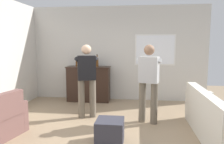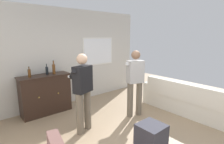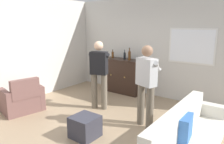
% 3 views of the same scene
% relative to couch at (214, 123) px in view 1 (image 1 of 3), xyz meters
% --- Properties ---
extents(ground, '(10.40, 10.40, 0.00)m').
position_rel_couch_xyz_m(ground, '(-1.92, 0.09, -0.33)').
color(ground, '#9E8466').
extents(wall_back_with_window, '(5.20, 0.15, 2.80)m').
position_rel_couch_xyz_m(wall_back_with_window, '(-1.88, 2.75, 1.08)').
color(wall_back_with_window, beige).
rests_on(wall_back_with_window, ground).
extents(couch, '(0.57, 2.43, 0.86)m').
position_rel_couch_xyz_m(couch, '(0.00, 0.00, 0.00)').
color(couch, silver).
rests_on(couch, ground).
extents(sideboard_cabinet, '(1.27, 0.49, 1.03)m').
position_rel_couch_xyz_m(sideboard_cabinet, '(-2.77, 2.39, 0.19)').
color(sideboard_cabinet, black).
rests_on(sideboard_cabinet, ground).
extents(bottle_wine_green, '(0.08, 0.08, 0.36)m').
position_rel_couch_xyz_m(bottle_wine_green, '(-2.51, 2.39, 0.84)').
color(bottle_wine_green, '#593314').
rests_on(bottle_wine_green, sideboard_cabinet).
extents(bottle_liquor_amber, '(0.07, 0.07, 0.27)m').
position_rel_couch_xyz_m(bottle_liquor_amber, '(-3.12, 2.39, 0.81)').
color(bottle_liquor_amber, '#593314').
rests_on(bottle_liquor_amber, sideboard_cabinet).
extents(bottle_spirits_clear, '(0.07, 0.07, 0.29)m').
position_rel_couch_xyz_m(bottle_spirits_clear, '(-2.68, 2.40, 0.81)').
color(bottle_spirits_clear, black).
rests_on(bottle_spirits_clear, sideboard_cabinet).
extents(ottoman, '(0.47, 0.47, 0.41)m').
position_rel_couch_xyz_m(ottoman, '(-1.79, -0.29, -0.12)').
color(ottoman, '#33333D').
rests_on(ottoman, ground).
extents(person_standing_left, '(0.53, 0.52, 1.68)m').
position_rel_couch_xyz_m(person_standing_left, '(-2.48, 0.98, 0.61)').
color(person_standing_left, '#6B6051').
rests_on(person_standing_left, ground).
extents(person_standing_right, '(0.53, 0.52, 1.68)m').
position_rel_couch_xyz_m(person_standing_right, '(-1.09, 0.78, 0.61)').
color(person_standing_right, '#6B6051').
rests_on(person_standing_right, ground).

